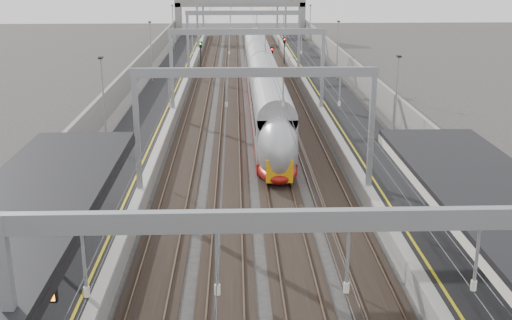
{
  "coord_description": "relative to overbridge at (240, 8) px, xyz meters",
  "views": [
    {
      "loc": [
        -1.05,
        -11.28,
        12.92
      ],
      "look_at": [
        0.0,
        20.13,
        3.13
      ],
      "focal_mm": 45.0,
      "sensor_mm": 36.0,
      "label": 1
    }
  ],
  "objects": [
    {
      "name": "wall_left",
      "position": [
        -11.2,
        -55.0,
        -3.71
      ],
      "size": [
        0.3,
        120.0,
        3.2
      ],
      "primitive_type": "cube",
      "color": "gray",
      "rests_on": "ground"
    },
    {
      "name": "signal_green",
      "position": [
        -5.2,
        -32.15,
        -2.89
      ],
      "size": [
        0.32,
        0.32,
        3.48
      ],
      "color": "black",
      "rests_on": "ground"
    },
    {
      "name": "overbridge",
      "position": [
        0.0,
        0.0,
        0.0
      ],
      "size": [
        22.0,
        2.2,
        6.9
      ],
      "color": "gray",
      "rests_on": "ground"
    },
    {
      "name": "tracks",
      "position": [
        0.0,
        -55.0,
        -5.26
      ],
      "size": [
        11.4,
        140.0,
        0.2
      ],
      "color": "black",
      "rests_on": "ground"
    },
    {
      "name": "platform_right",
      "position": [
        8.0,
        -55.0,
        -4.81
      ],
      "size": [
        4.0,
        120.0,
        1.0
      ],
      "primitive_type": "cube",
      "color": "black",
      "rests_on": "ground"
    },
    {
      "name": "signal_red_far",
      "position": [
        5.4,
        -27.94,
        -2.89
      ],
      "size": [
        0.32,
        0.32,
        3.48
      ],
      "color": "black",
      "rests_on": "ground"
    },
    {
      "name": "platform_left",
      "position": [
        -8.0,
        -55.0,
        -4.81
      ],
      "size": [
        4.0,
        120.0,
        1.0
      ],
      "primitive_type": "cube",
      "color": "black",
      "rests_on": "ground"
    },
    {
      "name": "overhead_line",
      "position": [
        0.0,
        -48.38,
        0.83
      ],
      "size": [
        13.0,
        140.0,
        6.6
      ],
      "color": "gray",
      "rests_on": "platform_left"
    },
    {
      "name": "signal_red_near",
      "position": [
        3.2,
        -37.69,
        -2.89
      ],
      "size": [
        0.32,
        0.32,
        3.48
      ],
      "color": "black",
      "rests_on": "ground"
    },
    {
      "name": "wall_right",
      "position": [
        11.2,
        -55.0,
        -3.71
      ],
      "size": [
        0.3,
        120.0,
        3.2
      ],
      "primitive_type": "cube",
      "color": "gray",
      "rests_on": "ground"
    },
    {
      "name": "train",
      "position": [
        1.5,
        -54.81,
        -3.35
      ],
      "size": [
        2.51,
        45.66,
        3.97
      ],
      "color": "maroon",
      "rests_on": "ground"
    }
  ]
}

